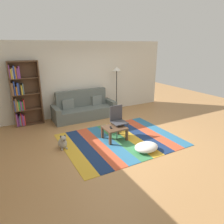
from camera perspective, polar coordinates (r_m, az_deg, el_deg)
name	(u,v)px	position (r m, az deg, el deg)	size (l,w,h in m)	color
ground_plane	(119,136)	(6.03, 1.97, -6.84)	(14.00, 14.00, 0.00)	#B27F4C
back_wall	(85,79)	(7.85, -7.59, 9.27)	(6.80, 0.10, 2.70)	silver
rug	(120,140)	(5.82, 2.35, -7.77)	(3.14, 2.47, 0.01)	gold
couch	(84,109)	(7.50, -7.82, 0.87)	(2.26, 0.80, 1.00)	#59605B
bookshelf	(22,95)	(7.18, -23.77, 4.37)	(0.90, 0.28, 2.09)	brown
coffee_table	(114,129)	(5.72, 0.67, -4.87)	(0.60, 0.55, 0.37)	#513826
pouf	(146,147)	(5.27, 9.59, -9.66)	(0.63, 0.48, 0.21)	white
dog	(63,143)	(5.46, -13.63, -8.31)	(0.22, 0.35, 0.40)	#9E998E
standing_lamp	(117,75)	(7.98, 1.31, 10.44)	(0.32, 0.32, 1.76)	black
tv_remote	(111,128)	(5.63, -0.33, -4.37)	(0.04, 0.15, 0.02)	black
folding_chair	(118,118)	(5.89, 1.60, -1.81)	(0.40, 0.40, 0.90)	#38383D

